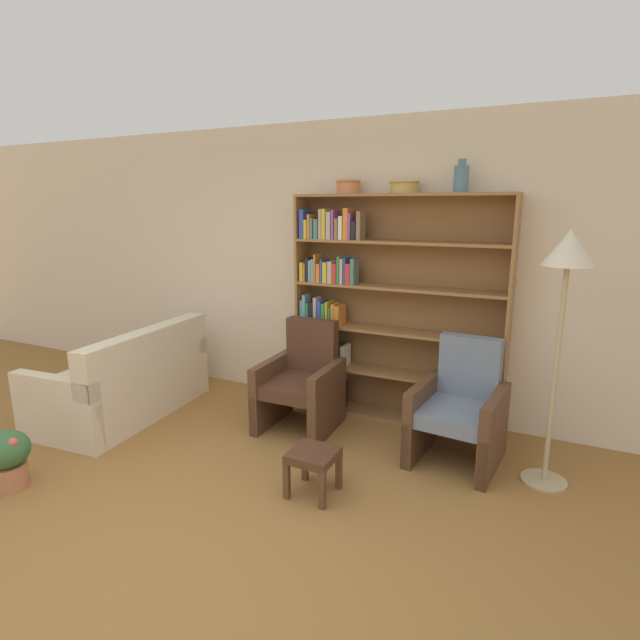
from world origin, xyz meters
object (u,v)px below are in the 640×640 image
(footstool, at_px, (313,460))
(vase_tall, at_px, (461,178))
(bowl_brass, at_px, (348,186))
(bookshelf, at_px, (376,308))
(floor_lamp, at_px, (567,272))
(couch, at_px, (126,383))
(armchair_leather, at_px, (302,383))
(potted_plant, at_px, (7,456))
(armchair_cushioned, at_px, (460,410))
(bowl_olive, at_px, (404,186))

(footstool, bearing_deg, vase_tall, 67.74)
(bowl_brass, bearing_deg, bookshelf, 2.75)
(floor_lamp, bearing_deg, couch, -173.61)
(armchair_leather, distance_m, potted_plant, 2.31)
(bookshelf, distance_m, footstool, 1.70)
(bookshelf, xyz_separation_m, armchair_leather, (-0.49, -0.55, -0.63))
(bookshelf, bearing_deg, couch, -153.93)
(potted_plant, bearing_deg, vase_tall, 42.24)
(armchair_cushioned, bearing_deg, couch, 14.81)
(bowl_olive, relative_size, footstool, 0.82)
(vase_tall, bearing_deg, bookshelf, 178.89)
(bookshelf, distance_m, floor_lamp, 1.75)
(footstool, bearing_deg, armchair_leather, 121.82)
(footstool, relative_size, potted_plant, 0.76)
(floor_lamp, bearing_deg, armchair_leather, 177.61)
(vase_tall, bearing_deg, potted_plant, -137.76)
(armchair_leather, distance_m, floor_lamp, 2.34)
(armchair_cushioned, bearing_deg, vase_tall, -64.44)
(bowl_brass, height_order, potted_plant, bowl_brass)
(bookshelf, relative_size, couch, 1.25)
(bookshelf, xyz_separation_m, potted_plant, (-1.89, -2.38, -0.80))
(armchair_cushioned, bearing_deg, bowl_brass, -18.66)
(potted_plant, bearing_deg, armchair_leather, 52.55)
(armchair_leather, bearing_deg, armchair_cushioned, 178.40)
(potted_plant, bearing_deg, bowl_olive, 48.02)
(vase_tall, height_order, footstool, vase_tall)
(bowl_brass, relative_size, floor_lamp, 0.13)
(bowl_brass, distance_m, armchair_leather, 1.83)
(bookshelf, distance_m, armchair_cushioned, 1.23)
(armchair_cushioned, xyz_separation_m, footstool, (-0.81, -0.95, -0.15))
(vase_tall, xyz_separation_m, armchair_leather, (-1.20, -0.54, -1.78))
(bowl_olive, relative_size, couch, 0.16)
(bookshelf, height_order, armchair_cushioned, bookshelf)
(couch, bearing_deg, bookshelf, -68.51)
(bowl_olive, bearing_deg, potted_plant, -131.98)
(potted_plant, bearing_deg, footstool, 23.64)
(bookshelf, distance_m, bowl_brass, 1.14)
(bookshelf, height_order, floor_lamp, bookshelf)
(floor_lamp, bearing_deg, armchair_cushioned, 172.48)
(floor_lamp, height_order, footstool, floor_lamp)
(armchair_cushioned, bearing_deg, bookshelf, -25.70)
(couch, xyz_separation_m, potted_plant, (0.25, -1.33, -0.07))
(vase_tall, height_order, floor_lamp, vase_tall)
(vase_tall, relative_size, armchair_leather, 0.28)
(bowl_brass, bearing_deg, footstool, -75.42)
(couch, xyz_separation_m, armchair_leather, (1.65, 0.50, 0.10))
(couch, bearing_deg, armchair_cushioned, -85.29)
(bowl_brass, relative_size, potted_plant, 0.54)
(armchair_leather, height_order, footstool, armchair_leather)
(footstool, bearing_deg, potted_plant, -156.36)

